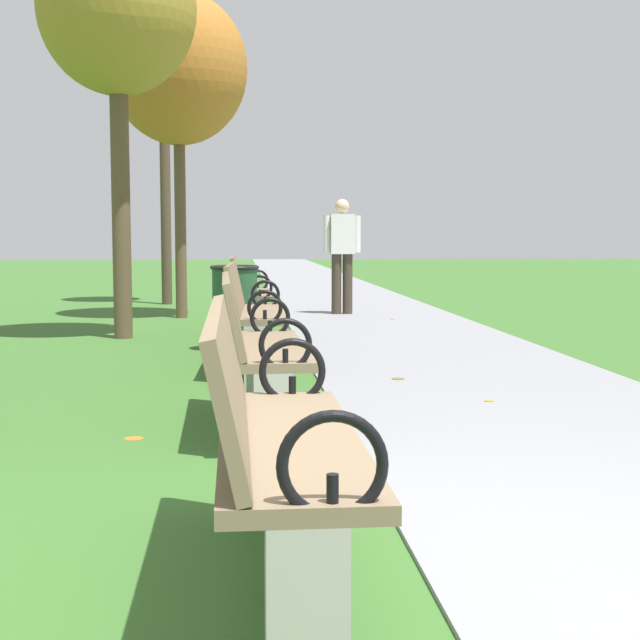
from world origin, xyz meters
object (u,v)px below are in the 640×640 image
Objects in this scene: tree_4 at (163,24)px; park_bench_4 at (249,293)px; tree_2 at (117,11)px; park_bench_2 at (257,347)px; trash_bin at (235,308)px; pedestrian_walking at (342,250)px; tree_3 at (178,70)px; park_bench_1 at (272,440)px; park_bench_3 at (252,313)px.

park_bench_4 is at bearing -75.36° from tree_4.
park_bench_4 is 3.34m from tree_2.
trash_bin is (-0.15, 3.73, -0.06)m from park_bench_2.
pedestrian_walking is 1.93× the size of trash_bin.
tree_3 is at bearing 96.90° from park_bench_2.
park_bench_1 is 0.99× the size of park_bench_3.
park_bench_1 is at bearing -90.00° from park_bench_2.
park_bench_1 is at bearing -84.04° from tree_4.
tree_3 is at bearing 110.39° from park_bench_4.
pedestrian_walking is (1.35, 2.62, 0.44)m from park_bench_4.
park_bench_1 is 4.81m from park_bench_3.
park_bench_3 is at bearing -104.42° from pedestrian_walking.
pedestrian_walking is at bearing 69.04° from trash_bin.
tree_2 is at bearing 105.64° from park_bench_2.
tree_4 reaches higher than park_bench_3.
tree_4 reaches higher than park_bench_2.
tree_3 reaches higher than park_bench_1.
tree_3 is at bearing 79.05° from tree_2.
park_bench_3 is 0.36× the size of tree_2.
tree_2 is at bearing -135.33° from pedestrian_walking.
park_bench_4 is at bearing 83.46° from trash_bin.
pedestrian_walking reaches higher than park_bench_3.
trash_bin is at bearing 96.27° from park_bench_3.
park_bench_1 is 0.99× the size of pedestrian_walking.
tree_4 reaches higher than trash_bin.
tree_4 is (-0.39, 2.53, 1.15)m from tree_3.
park_bench_3 is (0.00, 4.81, 0.00)m from park_bench_1.
park_bench_3 is at bearing -61.47° from tree_2.
trash_bin is (1.24, -1.21, -3.10)m from tree_2.
park_bench_3 is at bearing -79.89° from tree_3.
trash_bin is (-0.15, -1.28, -0.06)m from park_bench_4.
tree_2 is at bearing -91.01° from tree_4.
park_bench_2 is 10.83m from tree_4.
park_bench_2 is 0.30× the size of tree_4.
trash_bin is at bearing 92.26° from park_bench_2.
pedestrian_walking reaches higher than park_bench_4.
tree_4 is 3.30× the size of pedestrian_walking.
park_bench_1 is at bearing -84.79° from tree_3.
tree_3 is at bearing 95.21° from park_bench_1.
park_bench_1 is 0.36× the size of tree_2.
trash_bin is at bearing -96.54° from park_bench_4.
park_bench_2 is at bearing -90.00° from park_bench_4.
tree_3 reaches higher than park_bench_3.
park_bench_2 reaches higher than trash_bin.
park_bench_3 is 0.37× the size of tree_3.
park_bench_1 is 1.00× the size of park_bench_4.
tree_2 is at bearing -176.74° from park_bench_4.
park_bench_3 is at bearing -80.31° from tree_4.
tree_2 reaches higher than park_bench_3.
pedestrian_walking is (1.35, 5.25, 0.44)m from park_bench_3.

